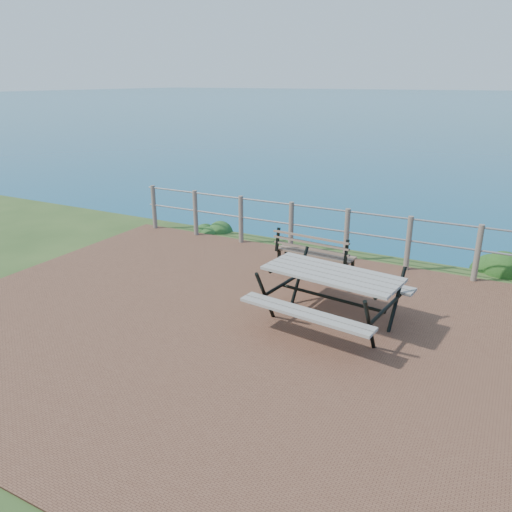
# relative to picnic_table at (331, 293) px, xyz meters

# --- Properties ---
(ground) EXTENTS (10.00, 7.00, 0.12)m
(ground) POSITION_rel_picnic_table_xyz_m (-0.66, -0.66, -0.50)
(ground) COLOR brown
(ground) RESTS_ON ground
(safety_railing) EXTENTS (9.40, 0.10, 1.00)m
(safety_railing) POSITION_rel_picnic_table_xyz_m (-0.66, 2.69, 0.07)
(safety_railing) COLOR #6B5B4C
(safety_railing) RESTS_ON ground
(picnic_table) EXTENTS (1.94, 1.61, 0.79)m
(picnic_table) POSITION_rel_picnic_table_xyz_m (0.00, 0.00, 0.00)
(picnic_table) COLOR gray
(picnic_table) RESTS_ON ground
(park_bench) EXTENTS (1.44, 0.46, 0.80)m
(park_bench) POSITION_rel_picnic_table_xyz_m (-0.90, 1.71, 0.03)
(park_bench) COLOR brown
(park_bench) RESTS_ON ground
(shrub_lip_west) EXTENTS (0.74, 0.74, 0.47)m
(shrub_lip_west) POSITION_rel_picnic_table_xyz_m (-4.06, 3.08, -0.50)
(shrub_lip_west) COLOR #22521E
(shrub_lip_west) RESTS_ON ground
(shrub_lip_east) EXTENTS (0.88, 0.88, 0.67)m
(shrub_lip_east) POSITION_rel_picnic_table_xyz_m (1.89, 3.57, -0.50)
(shrub_lip_east) COLOR #1D4114
(shrub_lip_east) RESTS_ON ground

